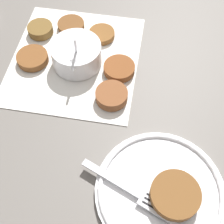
{
  "coord_description": "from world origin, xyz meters",
  "views": [
    {
      "loc": [
        0.46,
        0.07,
        0.51
      ],
      "look_at": [
        0.15,
        0.06,
        0.02
      ],
      "focal_mm": 50.0,
      "sensor_mm": 36.0,
      "label": 1
    }
  ],
  "objects_px": {
    "fritter_on_plate": "(175,195)",
    "fork": "(140,195)",
    "sauce_bowl": "(77,55)",
    "serving_plate": "(160,191)"
  },
  "relations": [
    {
      "from": "fritter_on_plate",
      "to": "fork",
      "type": "xyz_separation_m",
      "value": [
        -0.0,
        -0.05,
        -0.01
      ]
    },
    {
      "from": "sauce_bowl",
      "to": "fritter_on_plate",
      "type": "distance_m",
      "value": 0.34
    },
    {
      "from": "sauce_bowl",
      "to": "fritter_on_plate",
      "type": "relative_size",
      "value": 1.4
    },
    {
      "from": "serving_plate",
      "to": "fritter_on_plate",
      "type": "xyz_separation_m",
      "value": [
        0.01,
        0.02,
        0.02
      ]
    },
    {
      "from": "sauce_bowl",
      "to": "serving_plate",
      "type": "relative_size",
      "value": 0.52
    },
    {
      "from": "serving_plate",
      "to": "sauce_bowl",
      "type": "bearing_deg",
      "value": -149.87
    },
    {
      "from": "serving_plate",
      "to": "fritter_on_plate",
      "type": "height_order",
      "value": "fritter_on_plate"
    },
    {
      "from": "sauce_bowl",
      "to": "serving_plate",
      "type": "bearing_deg",
      "value": 30.13
    },
    {
      "from": "sauce_bowl",
      "to": "fork",
      "type": "distance_m",
      "value": 0.31
    },
    {
      "from": "sauce_bowl",
      "to": "serving_plate",
      "type": "height_order",
      "value": "sauce_bowl"
    }
  ]
}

